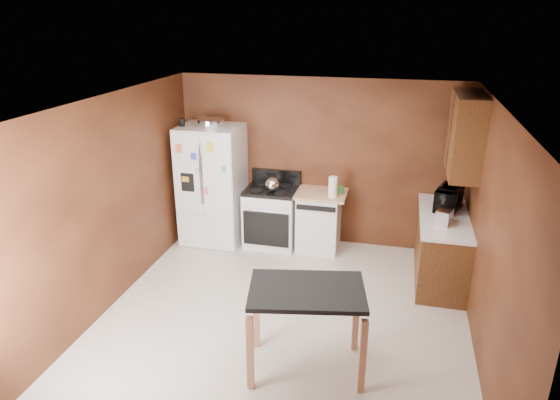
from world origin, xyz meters
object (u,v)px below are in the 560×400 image
at_px(kettle, 272,185).
at_px(toaster, 444,216).
at_px(paper_towel, 333,187).
at_px(pen_cup, 182,122).
at_px(microwave, 449,199).
at_px(gas_range, 272,216).
at_px(island, 307,302).
at_px(roasting_pan, 211,122).
at_px(green_canister, 341,190).
at_px(refrigerator, 212,185).
at_px(dishwasher, 319,220).

distance_m(kettle, toaster, 2.44).
relative_size(kettle, paper_towel, 0.70).
bearing_deg(pen_cup, microwave, -1.32).
relative_size(pen_cup, gas_range, 0.10).
bearing_deg(island, gas_range, 111.38).
relative_size(microwave, gas_range, 0.46).
distance_m(roasting_pan, green_canister, 2.13).
height_order(roasting_pan, refrigerator, roasting_pan).
bearing_deg(dishwasher, paper_towel, -33.95).
distance_m(pen_cup, paper_towel, 2.37).
xyz_separation_m(roasting_pan, island, (1.95, -2.67, -1.09)).
height_order(kettle, toaster, kettle).
bearing_deg(roasting_pan, kettle, -6.50).
relative_size(paper_towel, toaster, 1.14).
distance_m(kettle, refrigerator, 0.96).
distance_m(kettle, dishwasher, 0.89).
bearing_deg(green_canister, microwave, -11.65).
relative_size(kettle, island, 0.17).
height_order(kettle, dishwasher, kettle).
distance_m(pen_cup, microwave, 3.87).
distance_m(green_canister, microwave, 1.50).
relative_size(toaster, microwave, 0.52).
height_order(roasting_pan, pen_cup, pen_cup).
distance_m(paper_towel, toaster, 1.61).
bearing_deg(green_canister, kettle, -168.59).
xyz_separation_m(pen_cup, gas_range, (1.29, 0.15, -1.39)).
distance_m(pen_cup, green_canister, 2.50).
bearing_deg(refrigerator, toaster, -11.78).
bearing_deg(kettle, paper_towel, 0.80).
xyz_separation_m(refrigerator, dishwasher, (1.63, 0.09, -0.45)).
bearing_deg(gas_range, roasting_pan, -178.69).
relative_size(toaster, refrigerator, 0.15).
distance_m(toaster, island, 2.37).
height_order(paper_towel, dishwasher, paper_towel).
bearing_deg(island, paper_towel, 92.76).
xyz_separation_m(microwave, gas_range, (-2.48, 0.23, -0.58)).
height_order(roasting_pan, gas_range, roasting_pan).
height_order(kettle, island, kettle).
xyz_separation_m(green_canister, gas_range, (-1.02, -0.07, -0.48)).
bearing_deg(roasting_pan, paper_towel, -2.99).
height_order(microwave, dishwasher, microwave).
relative_size(kettle, microwave, 0.42).
height_order(green_canister, microwave, microwave).
height_order(paper_towel, gas_range, paper_towel).
bearing_deg(refrigerator, kettle, -4.06).
bearing_deg(kettle, roasting_pan, 173.50).
bearing_deg(toaster, roasting_pan, -173.61).
bearing_deg(island, green_canister, 90.73).
relative_size(green_canister, gas_range, 0.09).
relative_size(kettle, gas_range, 0.19).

